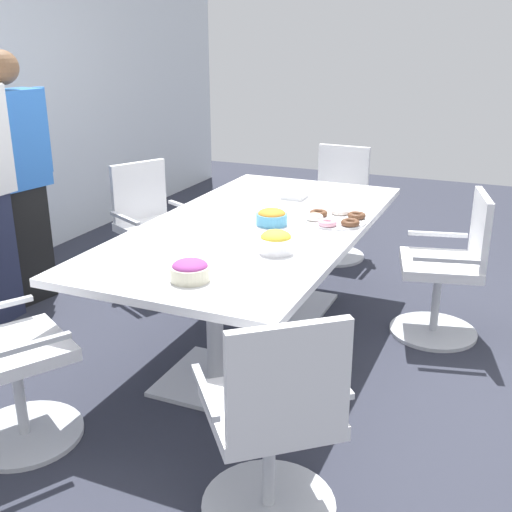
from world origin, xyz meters
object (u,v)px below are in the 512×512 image
(office_chair_1, at_px, (274,429))
(snack_bowl_chips_yellow, at_px, (276,242))
(conference_table, at_px, (256,244))
(snack_bowl_chips_orange, at_px, (272,217))
(person_standing_2, at_px, (16,177))
(napkin_pile, at_px, (294,192))
(office_chair_3, at_px, (336,209))
(snack_bowl_candy_mix, at_px, (190,270))
(donut_platter, at_px, (335,219))
(office_chair_2, at_px, (448,274))
(office_chair_0, at_px, (2,364))
(office_chair_4, at_px, (152,234))

(office_chair_1, xyz_separation_m, snack_bowl_chips_yellow, (0.94, 0.37, 0.40))
(conference_table, xyz_separation_m, snack_bowl_chips_orange, (0.02, -0.09, 0.17))
(person_standing_2, bearing_deg, snack_bowl_chips_orange, 102.08)
(napkin_pile, bearing_deg, office_chair_3, 0.27)
(office_chair_3, xyz_separation_m, napkin_pile, (-1.05, -0.00, 0.38))
(office_chair_3, relative_size, snack_bowl_chips_yellow, 5.17)
(conference_table, bearing_deg, snack_bowl_chips_yellow, -145.57)
(snack_bowl_candy_mix, distance_m, donut_platter, 1.19)
(snack_bowl_candy_mix, height_order, napkin_pile, snack_bowl_candy_mix)
(snack_bowl_chips_yellow, xyz_separation_m, napkin_pile, (1.08, 0.29, -0.02))
(office_chair_2, distance_m, napkin_pile, 1.12)
(office_chair_1, relative_size, snack_bowl_candy_mix, 5.00)
(conference_table, height_order, snack_bowl_chips_orange, snack_bowl_chips_orange)
(office_chair_2, height_order, snack_bowl_candy_mix, office_chair_2)
(office_chair_2, distance_m, snack_bowl_chips_orange, 1.16)
(office_chair_1, bearing_deg, conference_table, 76.21)
(office_chair_0, distance_m, office_chair_4, 1.95)
(office_chair_1, distance_m, office_chair_3, 3.14)
(office_chair_4, height_order, snack_bowl_chips_yellow, office_chair_4)
(office_chair_3, distance_m, office_chair_4, 1.58)
(snack_bowl_chips_orange, height_order, napkin_pile, snack_bowl_chips_orange)
(office_chair_2, xyz_separation_m, snack_bowl_chips_yellow, (-0.96, 0.76, 0.40))
(snack_bowl_chips_yellow, bearing_deg, snack_bowl_chips_orange, 24.37)
(office_chair_4, height_order, donut_platter, office_chair_4)
(office_chair_1, distance_m, office_chair_4, 2.55)
(conference_table, relative_size, donut_platter, 6.55)
(office_chair_1, distance_m, napkin_pile, 2.16)
(office_chair_3, height_order, snack_bowl_candy_mix, office_chair_3)
(office_chair_4, xyz_separation_m, snack_bowl_chips_orange, (-0.50, -1.14, 0.39))
(snack_bowl_candy_mix, xyz_separation_m, napkin_pile, (1.58, 0.08, -0.01))
(office_chair_2, relative_size, person_standing_2, 0.54)
(conference_table, xyz_separation_m, office_chair_1, (-1.37, -0.66, -0.22))
(snack_bowl_chips_orange, bearing_deg, office_chair_2, -61.52)
(snack_bowl_candy_mix, bearing_deg, snack_bowl_chips_yellow, -23.32)
(snack_bowl_chips_yellow, height_order, snack_bowl_chips_orange, snack_bowl_chips_yellow)
(office_chair_0, bearing_deg, snack_bowl_chips_yellow, 75.83)
(office_chair_0, relative_size, office_chair_4, 1.00)
(office_chair_1, relative_size, office_chair_4, 1.00)
(office_chair_4, bearing_deg, snack_bowl_candy_mix, 64.43)
(snack_bowl_chips_yellow, bearing_deg, donut_platter, -10.38)
(office_chair_4, height_order, snack_bowl_chips_orange, office_chair_4)
(office_chair_4, xyz_separation_m, snack_bowl_chips_yellow, (-0.94, -1.34, 0.40))
(person_standing_2, relative_size, snack_bowl_candy_mix, 9.34)
(napkin_pile, bearing_deg, person_standing_2, 112.26)
(office_chair_3, bearing_deg, person_standing_2, 48.17)
(snack_bowl_chips_orange, xyz_separation_m, snack_bowl_candy_mix, (-0.94, 0.01, 0.00))
(office_chair_2, bearing_deg, office_chair_1, 154.84)
(snack_bowl_candy_mix, distance_m, napkin_pile, 1.58)
(conference_table, height_order, office_chair_3, office_chair_3)
(office_chair_3, relative_size, office_chair_4, 1.00)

